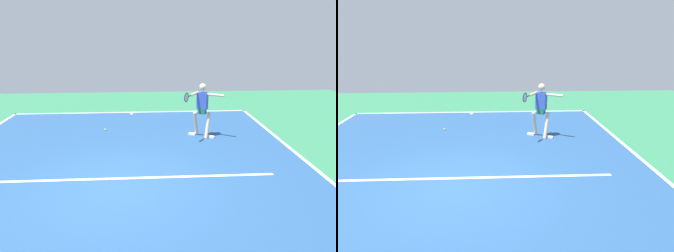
% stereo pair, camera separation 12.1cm
% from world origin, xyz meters
% --- Properties ---
extents(ground_plane, '(23.46, 23.46, 0.00)m').
position_xyz_m(ground_plane, '(0.00, 0.00, 0.00)').
color(ground_plane, '#2D754C').
extents(court_surface, '(10.03, 13.92, 0.00)m').
position_xyz_m(court_surface, '(0.00, 0.00, 0.00)').
color(court_surface, navy).
rests_on(court_surface, ground_plane).
extents(court_line_baseline_near, '(10.03, 0.10, 0.01)m').
position_xyz_m(court_line_baseline_near, '(0.00, -6.91, 0.00)').
color(court_line_baseline_near, white).
rests_on(court_line_baseline_near, ground_plane).
extents(court_line_sideline_left, '(0.10, 13.92, 0.01)m').
position_xyz_m(court_line_sideline_left, '(-4.97, 0.00, 0.00)').
color(court_line_sideline_left, white).
rests_on(court_line_sideline_left, ground_plane).
extents(court_line_service, '(7.52, 0.10, 0.01)m').
position_xyz_m(court_line_service, '(0.00, -0.40, 0.00)').
color(court_line_service, white).
rests_on(court_line_service, ground_plane).
extents(court_line_centre_mark, '(0.10, 0.30, 0.01)m').
position_xyz_m(court_line_centre_mark, '(0.00, -6.71, 0.00)').
color(court_line_centre_mark, white).
rests_on(court_line_centre_mark, ground_plane).
extents(tennis_player, '(1.34, 1.11, 1.80)m').
position_xyz_m(tennis_player, '(-2.46, -3.40, 1.04)').
color(tennis_player, beige).
rests_on(tennis_player, ground_plane).
extents(tennis_ball_near_player, '(0.07, 0.07, 0.07)m').
position_xyz_m(tennis_ball_near_player, '(0.84, -4.32, 0.03)').
color(tennis_ball_near_player, '#C6E53D').
rests_on(tennis_ball_near_player, ground_plane).
extents(tennis_ball_by_baseline, '(0.07, 0.07, 0.07)m').
position_xyz_m(tennis_ball_by_baseline, '(-2.55, -5.15, 0.03)').
color(tennis_ball_by_baseline, yellow).
rests_on(tennis_ball_by_baseline, ground_plane).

